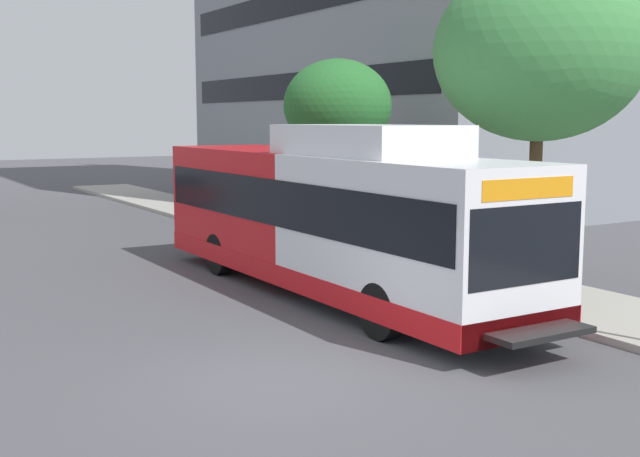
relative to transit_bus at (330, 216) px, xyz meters
name	(u,v)px	position (x,y,z in m)	size (l,w,h in m)	color
ground_plane	(118,283)	(-3.59, 3.50, -1.70)	(120.00, 120.00, 0.00)	#4C4C51
sidewalk_curb	(412,265)	(3.41, 1.50, -1.63)	(3.00, 56.00, 0.14)	#A8A399
transit_bus	(330,216)	(0.00, 0.00, 0.00)	(2.58, 12.25, 3.65)	white
street_tree_near_stop	(540,51)	(4.10, -1.92, 3.49)	(4.54, 4.54, 7.00)	#4C3823
street_tree_mid_block	(338,106)	(4.43, 6.66, 2.46)	(3.35, 3.35, 5.46)	#4C3823
lattice_comm_tower	(254,43)	(14.72, 33.00, 6.94)	(1.10, 1.10, 26.21)	#B7B7BC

